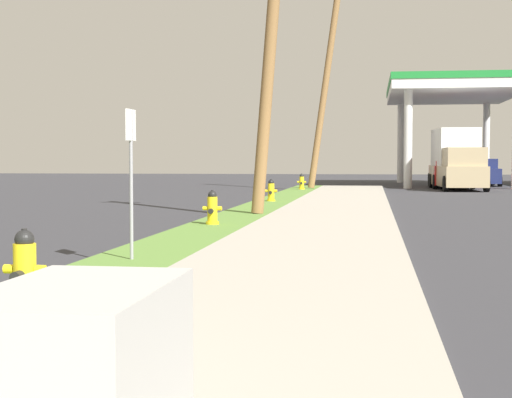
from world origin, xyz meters
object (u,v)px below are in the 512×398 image
object	(u,v)px
utility_pole_midground	(270,48)
utility_pole_background	(326,82)
fire_hydrant_third	(271,192)
truck_tan_at_forecourt	(457,160)
street_sign_post	(131,152)
truck_red_on_apron	(450,171)
fire_hydrant_fourth	(302,182)
car_navy_by_near_pump	(481,173)
fire_hydrant_nearest	(25,272)
fire_hydrant_second	(212,209)

from	to	relation	value
utility_pole_midground	utility_pole_background	xyz separation A→B (m)	(0.36, 18.70, 0.89)
utility_pole_midground	fire_hydrant_third	bearing A→B (deg)	96.97
fire_hydrant_third	utility_pole_midground	bearing A→B (deg)	-83.03
utility_pole_midground	truck_tan_at_forecourt	size ratio (longest dim) A/B	1.30
street_sign_post	truck_red_on_apron	world-z (taller)	street_sign_post
fire_hydrant_third	truck_tan_at_forecourt	size ratio (longest dim) A/B	0.11
fire_hydrant_fourth	truck_red_on_apron	size ratio (longest dim) A/B	0.14
truck_red_on_apron	car_navy_by_near_pump	bearing A→B (deg)	60.57
fire_hydrant_third	car_navy_by_near_pump	xyz separation A→B (m)	(9.75, 21.36, 0.28)
utility_pole_background	truck_tan_at_forecourt	world-z (taller)	utility_pole_background
fire_hydrant_nearest	truck_tan_at_forecourt	bearing A→B (deg)	77.46
street_sign_post	truck_red_on_apron	size ratio (longest dim) A/B	0.39
fire_hydrant_nearest	truck_tan_at_forecourt	distance (m)	35.01
fire_hydrant_second	utility_pole_midground	world-z (taller)	utility_pole_midground
truck_tan_at_forecourt	fire_hydrant_fourth	bearing A→B (deg)	-152.97
fire_hydrant_third	fire_hydrant_nearest	bearing A→B (deg)	-89.84
fire_hydrant_second	truck_tan_at_forecourt	distance (m)	25.65
truck_tan_at_forecourt	utility_pole_background	bearing A→B (deg)	-162.06
fire_hydrant_third	utility_pole_background	size ratio (longest dim) A/B	0.07
fire_hydrant_second	fire_hydrant_third	distance (m)	9.76
street_sign_post	fire_hydrant_nearest	bearing A→B (deg)	-89.48
fire_hydrant_third	truck_red_on_apron	bearing A→B (deg)	66.58
fire_hydrant_second	utility_pole_background	bearing A→B (deg)	87.02
utility_pole_background	street_sign_post	distance (m)	28.72
fire_hydrant_nearest	street_sign_post	world-z (taller)	street_sign_post
car_navy_by_near_pump	utility_pole_midground	bearing A→B (deg)	-108.11
fire_hydrant_nearest	car_navy_by_near_pump	bearing A→B (deg)	76.65
fire_hydrant_nearest	fire_hydrant_fourth	distance (m)	30.30
fire_hydrant_fourth	street_sign_post	distance (m)	26.75
fire_hydrant_third	fire_hydrant_second	bearing A→B (deg)	-90.32
utility_pole_midground	utility_pole_background	world-z (taller)	utility_pole_background
truck_tan_at_forecourt	truck_red_on_apron	bearing A→B (deg)	90.90
street_sign_post	car_navy_by_near_pump	xyz separation A→B (m)	(9.72, 37.26, -0.91)
utility_pole_midground	truck_tan_at_forecourt	distance (m)	22.13
truck_red_on_apron	utility_pole_midground	bearing A→B (deg)	-106.13
fire_hydrant_nearest	fire_hydrant_second	xyz separation A→B (m)	(-0.11, 9.72, 0.00)
fire_hydrant_fourth	utility_pole_midground	xyz separation A→B (m)	(0.66, -16.96, 3.99)
car_navy_by_near_pump	truck_tan_at_forecourt	size ratio (longest dim) A/B	0.70
fire_hydrant_second	utility_pole_background	world-z (taller)	utility_pole_background
fire_hydrant_second	truck_red_on_apron	distance (m)	28.39
fire_hydrant_nearest	car_navy_by_near_pump	xyz separation A→B (m)	(9.69, 40.84, 0.28)
fire_hydrant_fourth	utility_pole_midground	size ratio (longest dim) A/B	0.09
utility_pole_midground	truck_red_on_apron	bearing A→B (deg)	73.87
truck_red_on_apron	fire_hydrant_fourth	bearing A→B (deg)	-138.09
fire_hydrant_third	street_sign_post	xyz separation A→B (m)	(0.02, -15.90, 1.19)
fire_hydrant_fourth	truck_red_on_apron	bearing A→B (deg)	41.91
fire_hydrant_second	fire_hydrant_third	world-z (taller)	same
fire_hydrant_nearest	fire_hydrant_third	world-z (taller)	same
fire_hydrant_fourth	utility_pole_midground	distance (m)	17.44
fire_hydrant_third	truck_red_on_apron	xyz separation A→B (m)	(7.61, 17.57, 0.47)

